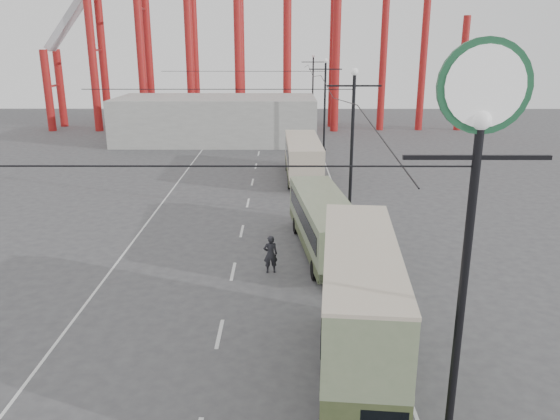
{
  "coord_description": "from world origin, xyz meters",
  "views": [
    {
      "loc": [
        1.39,
        -14.59,
        10.64
      ],
      "look_at": [
        1.29,
        10.46,
        3.0
      ],
      "focal_mm": 35.0,
      "sensor_mm": 36.0,
      "label": 1
    }
  ],
  "objects_px": {
    "single_decker_cream": "(303,157)",
    "pedestrian": "(270,254)",
    "single_decker_green": "(324,222)",
    "lamp_post_near": "(475,177)",
    "double_decker_bus": "(359,309)"
  },
  "relations": [
    {
      "from": "double_decker_bus",
      "to": "pedestrian",
      "type": "height_order",
      "value": "double_decker_bus"
    },
    {
      "from": "lamp_post_near",
      "to": "double_decker_bus",
      "type": "height_order",
      "value": "lamp_post_near"
    },
    {
      "from": "lamp_post_near",
      "to": "single_decker_green",
      "type": "bearing_deg",
      "value": 97.26
    },
    {
      "from": "lamp_post_near",
      "to": "single_decker_green",
      "type": "distance_m",
      "value": 16.96
    },
    {
      "from": "single_decker_cream",
      "to": "pedestrian",
      "type": "relative_size",
      "value": 5.56
    },
    {
      "from": "lamp_post_near",
      "to": "double_decker_bus",
      "type": "xyz_separation_m",
      "value": [
        -1.78,
        3.9,
        -5.19
      ]
    },
    {
      "from": "single_decker_cream",
      "to": "double_decker_bus",
      "type": "bearing_deg",
      "value": -89.72
    },
    {
      "from": "double_decker_bus",
      "to": "single_decker_cream",
      "type": "xyz_separation_m",
      "value": [
        -0.72,
        28.36,
        -0.84
      ]
    },
    {
      "from": "single_decker_green",
      "to": "lamp_post_near",
      "type": "bearing_deg",
      "value": -88.87
    },
    {
      "from": "double_decker_bus",
      "to": "pedestrian",
      "type": "distance_m",
      "value": 9.64
    },
    {
      "from": "single_decker_cream",
      "to": "pedestrian",
      "type": "bearing_deg",
      "value": -97.83
    },
    {
      "from": "double_decker_bus",
      "to": "single_decker_green",
      "type": "bearing_deg",
      "value": 96.27
    },
    {
      "from": "single_decker_cream",
      "to": "lamp_post_near",
      "type": "bearing_deg",
      "value": -86.73
    },
    {
      "from": "single_decker_green",
      "to": "single_decker_cream",
      "type": "xyz_separation_m",
      "value": [
        -0.51,
        16.59,
        0.18
      ]
    },
    {
      "from": "double_decker_bus",
      "to": "single_decker_green",
      "type": "relative_size",
      "value": 0.86
    }
  ]
}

